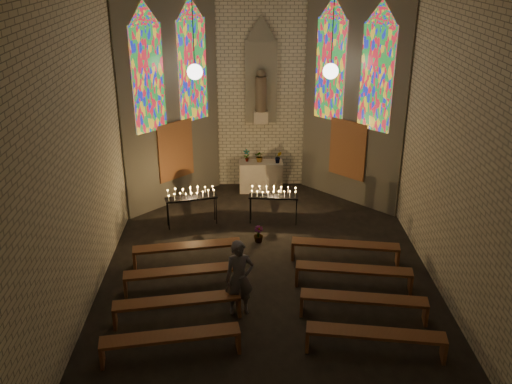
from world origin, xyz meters
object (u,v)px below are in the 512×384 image
altar (261,176)px  aisle_flower_pot (258,234)px  votive_stand_right (274,194)px  visitor (240,278)px  votive_stand_left (191,195)px

altar → aisle_flower_pot: size_ratio=3.05×
altar → votive_stand_right: bearing=-83.0°
visitor → votive_stand_right: bearing=69.3°
votive_stand_left → visitor: (1.40, -4.29, -0.06)m
altar → visitor: size_ratio=0.81×
votive_stand_left → votive_stand_right: (2.35, 0.10, -0.03)m
votive_stand_left → votive_stand_right: bearing=-11.4°
aisle_flower_pot → votive_stand_right: votive_stand_right is taller
votive_stand_left → visitor: visitor is taller
votive_stand_right → visitor: bearing=-96.5°
altar → aisle_flower_pot: (-0.17, -3.55, -0.27)m
votive_stand_left → votive_stand_right: 2.35m
votive_stand_left → visitor: size_ratio=0.87×
votive_stand_left → aisle_flower_pot: bearing=-43.8°
votive_stand_right → altar: bearing=102.7°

